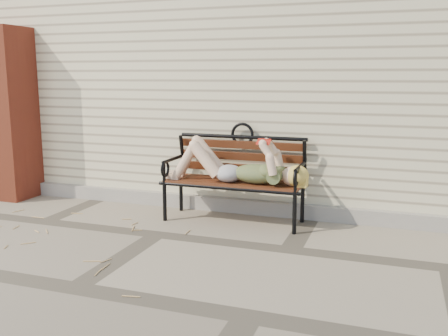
% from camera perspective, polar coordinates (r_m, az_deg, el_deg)
% --- Properties ---
extents(ground, '(80.00, 80.00, 0.00)m').
position_cam_1_polar(ground, '(4.70, -7.66, -7.55)').
color(ground, gray).
rests_on(ground, ground).
extents(house_wall, '(8.00, 4.00, 3.00)m').
position_cam_1_polar(house_wall, '(7.26, 2.96, 10.93)').
color(house_wall, beige).
rests_on(house_wall, ground).
extents(foundation_strip, '(8.00, 0.10, 0.15)m').
position_cam_1_polar(foundation_strip, '(5.52, -3.13, -3.89)').
color(foundation_strip, '#99958A').
rests_on(foundation_strip, ground).
extents(brick_pillar, '(0.50, 0.50, 2.00)m').
position_cam_1_polar(brick_pillar, '(6.43, -23.43, 5.67)').
color(brick_pillar, maroon).
rests_on(brick_pillar, ground).
extents(garden_bench, '(1.50, 0.60, 0.97)m').
position_cam_1_polar(garden_bench, '(5.02, 1.41, 0.16)').
color(garden_bench, black).
rests_on(garden_bench, ground).
extents(reading_woman, '(1.42, 0.32, 0.45)m').
position_cam_1_polar(reading_woman, '(4.90, 1.12, 0.29)').
color(reading_woman, '#093940').
rests_on(reading_woman, ground).
extents(straw_scatter, '(2.70, 1.60, 0.01)m').
position_cam_1_polar(straw_scatter, '(5.05, -22.05, -6.88)').
color(straw_scatter, tan).
rests_on(straw_scatter, ground).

